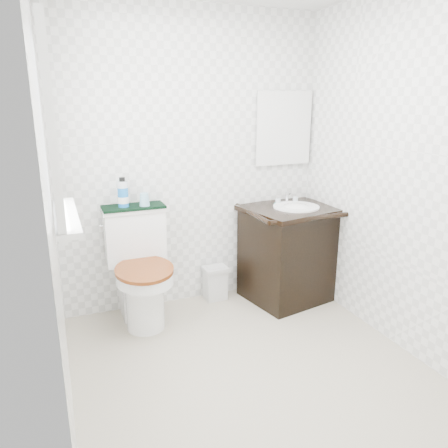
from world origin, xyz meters
TOP-DOWN VIEW (x-y plane):
  - floor at (0.00, 0.00)m, footprint 2.40×2.40m
  - wall_back at (0.00, 1.20)m, footprint 2.40×0.00m
  - wall_front at (0.00, -1.20)m, footprint 2.40×0.00m
  - wall_left at (-1.10, 0.00)m, footprint 0.00×2.40m
  - wall_right at (1.10, 0.00)m, footprint 0.00×2.40m
  - window at (-1.07, 0.25)m, footprint 0.02×0.70m
  - mirror at (0.82, 1.18)m, footprint 0.50×0.02m
  - toilet at (-0.52, 0.96)m, footprint 0.48×0.66m
  - vanity at (0.77, 0.90)m, footprint 0.84×0.76m
  - trash_bin at (0.15, 1.10)m, footprint 0.21×0.17m
  - towel at (-0.52, 1.09)m, footprint 0.47×0.22m
  - mouthwash_bottle at (-0.60, 1.08)m, footprint 0.08×0.08m
  - cup at (-0.44, 1.05)m, footprint 0.08×0.08m
  - soap_bar at (0.71, 1.04)m, footprint 0.06×0.04m

SIDE VIEW (x-z plane):
  - floor at x=0.00m, z-range 0.00..0.00m
  - trash_bin at x=0.15m, z-range 0.00..0.30m
  - toilet at x=-0.52m, z-range -0.06..0.83m
  - vanity at x=0.77m, z-range -0.03..0.89m
  - soap_bar at x=0.71m, z-range 0.82..0.84m
  - towel at x=-0.52m, z-range 0.89..0.90m
  - cup at x=-0.44m, z-range 0.90..1.00m
  - mouthwash_bottle at x=-0.60m, z-range 0.89..1.12m
  - wall_back at x=0.00m, z-range 0.00..2.40m
  - wall_front at x=0.00m, z-range 0.00..2.40m
  - wall_left at x=-1.10m, z-range 0.00..2.40m
  - wall_right at x=1.10m, z-range 0.00..2.40m
  - mirror at x=0.82m, z-range 1.15..1.75m
  - window at x=-1.07m, z-range 1.10..2.00m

